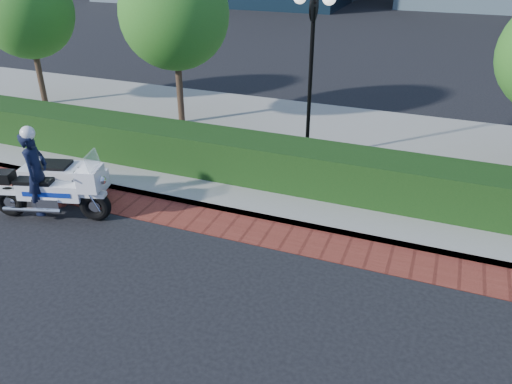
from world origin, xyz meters
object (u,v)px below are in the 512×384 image
(tree_a, at_px, (27,12))
(police_motorcycle, at_px, (52,180))
(lamppost, at_px, (312,52))
(tree_b, at_px, (174,14))

(tree_a, distance_m, police_motorcycle, 8.35)
(lamppost, relative_size, tree_a, 0.92)
(tree_b, height_order, police_motorcycle, tree_b)
(tree_a, height_order, tree_b, tree_b)
(lamppost, height_order, tree_a, tree_a)
(lamppost, height_order, police_motorcycle, lamppost)
(tree_a, bearing_deg, police_motorcycle, -46.22)
(lamppost, xyz_separation_m, tree_b, (-4.50, 1.30, 0.48))
(tree_a, relative_size, police_motorcycle, 1.75)
(lamppost, height_order, tree_b, tree_b)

